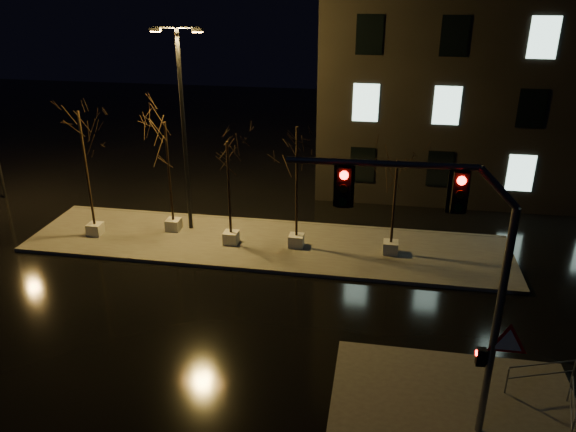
# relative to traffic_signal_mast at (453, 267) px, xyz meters

# --- Properties ---
(ground) EXTENTS (90.00, 90.00, 0.00)m
(ground) POSITION_rel_traffic_signal_mast_xyz_m (-6.83, 4.40, -5.05)
(ground) COLOR black
(ground) RESTS_ON ground
(median) EXTENTS (22.00, 5.00, 0.15)m
(median) POSITION_rel_traffic_signal_mast_xyz_m (-6.83, 10.40, -4.97)
(median) COLOR #4E4A45
(median) RESTS_ON ground
(sidewalk_corner) EXTENTS (7.00, 5.00, 0.15)m
(sidewalk_corner) POSITION_rel_traffic_signal_mast_xyz_m (0.67, 0.90, -4.97)
(sidewalk_corner) COLOR #4E4A45
(sidewalk_corner) RESTS_ON ground
(building) EXTENTS (25.00, 12.00, 15.00)m
(building) POSITION_rel_traffic_signal_mast_xyz_m (7.17, 22.40, 2.45)
(building) COLOR black
(building) RESTS_ON ground
(tree_0) EXTENTS (1.80, 1.80, 6.06)m
(tree_0) POSITION_rel_traffic_signal_mast_xyz_m (-14.95, 9.88, -0.30)
(tree_0) COLOR beige
(tree_0) RESTS_ON median
(tree_1) EXTENTS (1.80, 1.80, 5.43)m
(tree_1) POSITION_rel_traffic_signal_mast_xyz_m (-11.49, 10.99, -0.78)
(tree_1) COLOR beige
(tree_1) RESTS_ON median
(tree_2) EXTENTS (1.80, 1.80, 4.92)m
(tree_2) POSITION_rel_traffic_signal_mast_xyz_m (-8.39, 10.08, -1.17)
(tree_2) COLOR beige
(tree_2) RESTS_ON median
(tree_3) EXTENTS (1.80, 1.80, 5.66)m
(tree_3) POSITION_rel_traffic_signal_mast_xyz_m (-5.40, 10.26, -0.61)
(tree_3) COLOR beige
(tree_3) RESTS_ON median
(tree_4) EXTENTS (1.80, 1.80, 4.40)m
(tree_4) POSITION_rel_traffic_signal_mast_xyz_m (-1.20, 10.29, -1.56)
(tree_4) COLOR beige
(tree_4) RESTS_ON median
(traffic_signal_mast) EXTENTS (6.11, 0.35, 7.46)m
(traffic_signal_mast) POSITION_rel_traffic_signal_mast_xyz_m (0.00, 0.00, 0.00)
(traffic_signal_mast) COLOR #5C5E64
(traffic_signal_mast) RESTS_ON sidewalk_corner
(streetlight_main) EXTENTS (2.32, 0.30, 9.32)m
(streetlight_main) POSITION_rel_traffic_signal_mast_xyz_m (-10.76, 11.38, 0.48)
(streetlight_main) COLOR black
(streetlight_main) RESTS_ON median
(guard_rail_a) EXTENTS (2.04, 0.74, 0.93)m
(guard_rail_a) POSITION_rel_traffic_signal_mast_xyz_m (3.17, 2.03, -4.29)
(guard_rail_a) COLOR #5C5E64
(guard_rail_a) RESTS_ON sidewalk_corner
(guard_rail_b) EXTENTS (0.48, 1.81, 0.88)m
(guard_rail_b) POSITION_rel_traffic_signal_mast_xyz_m (3.67, 0.76, -4.33)
(guard_rail_b) COLOR #5C5E64
(guard_rail_b) RESTS_ON sidewalk_corner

